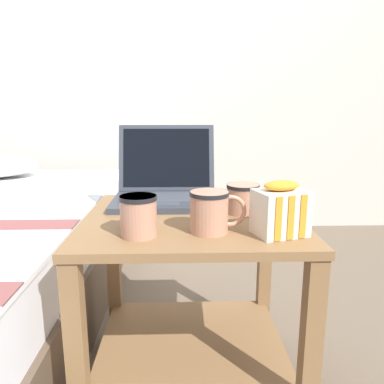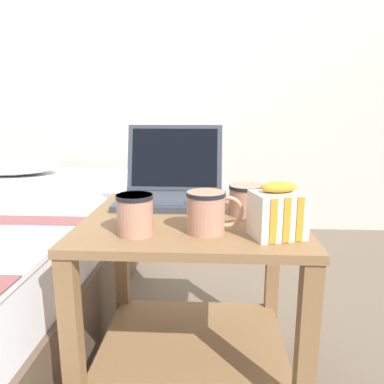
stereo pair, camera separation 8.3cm
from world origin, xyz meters
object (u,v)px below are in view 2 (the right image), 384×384
object	(u,v)px
snack_bag	(278,212)
laptop	(172,186)
mug_front_left	(134,212)
mug_front_right	(245,198)
mug_mid_center	(207,210)
cell_phone	(257,201)

from	to	relation	value
snack_bag	laptop	bearing A→B (deg)	129.72
laptop	mug_front_left	xyz separation A→B (m)	(-0.05, -0.35, 0.01)
mug_front_right	mug_mid_center	bearing A→B (deg)	-122.11
cell_phone	mug_front_left	bearing A→B (deg)	-135.28
mug_front_left	mug_mid_center	xyz separation A→B (m)	(0.17, 0.02, 0.00)
mug_front_right	cell_phone	bearing A→B (deg)	69.75
mug_front_left	cell_phone	distance (m)	0.47
laptop	mug_front_left	world-z (taller)	laptop
mug_mid_center	cell_phone	size ratio (longest dim) A/B	0.86
mug_front_left	snack_bag	xyz separation A→B (m)	(0.34, -0.00, 0.01)
mug_mid_center	snack_bag	bearing A→B (deg)	-7.39
laptop	snack_bag	xyz separation A→B (m)	(0.29, -0.35, 0.01)
mug_front_right	snack_bag	distance (m)	0.20
laptop	mug_front_right	size ratio (longest dim) A/B	2.52
snack_bag	mug_front_right	bearing A→B (deg)	107.46
cell_phone	snack_bag	bearing A→B (deg)	-88.53
mug_front_left	mug_front_right	world-z (taller)	mug_front_left
mug_front_right	snack_bag	size ratio (longest dim) A/B	0.94
laptop	mug_front_right	world-z (taller)	laptop
laptop	cell_phone	distance (m)	0.28
mug_mid_center	snack_bag	world-z (taller)	snack_bag
mug_mid_center	snack_bag	distance (m)	0.17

